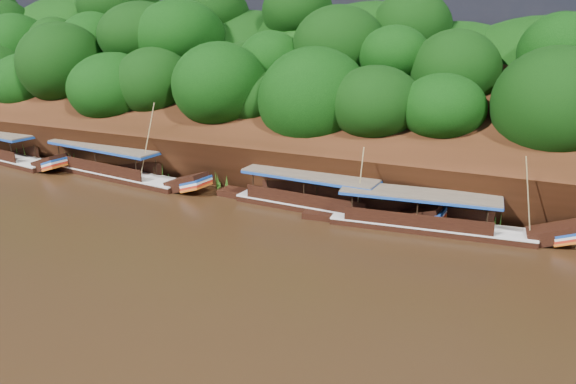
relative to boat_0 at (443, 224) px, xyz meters
name	(u,v)px	position (x,y,z in m)	size (l,w,h in m)	color
ground	(228,246)	(-10.80, -7.47, -0.53)	(160.00, 160.00, 0.00)	black
riverbank	(354,138)	(-10.82, 15.26, 1.36)	(120.00, 30.06, 19.40)	black
boat_0	(443,224)	(0.00, 0.00, 0.00)	(14.62, 3.44, 5.78)	black
boat_1	(330,204)	(-7.55, 0.51, 0.03)	(14.44, 3.09, 5.37)	black
boat_2	(122,172)	(-25.65, 0.89, 0.05)	(16.57, 4.07, 6.94)	black
boat_3	(8,155)	(-38.66, 0.91, 0.07)	(14.99, 4.34, 3.15)	black
reeds	(263,183)	(-13.49, 2.14, 0.32)	(48.03, 2.49, 1.95)	#36741D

